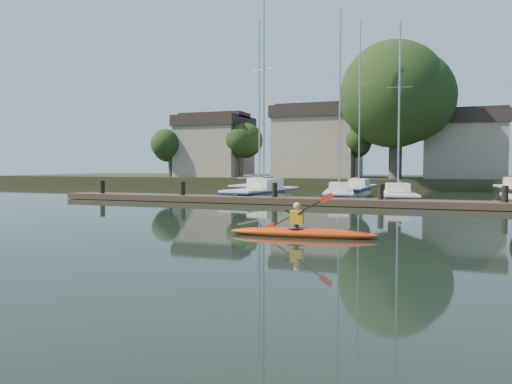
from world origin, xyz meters
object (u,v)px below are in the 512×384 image
(dock, at_px, (326,201))
(sailboat_3, at_px, (398,205))
(kayak, at_px, (301,231))
(sailboat_1, at_px, (262,201))
(sailboat_5, at_px, (258,194))
(sailboat_2, at_px, (339,202))
(sailboat_6, at_px, (358,195))

(dock, bearing_deg, sailboat_3, 46.34)
(kayak, xyz_separation_m, sailboat_1, (-7.27, 16.82, -0.38))
(kayak, xyz_separation_m, sailboat_5, (-10.49, 24.94, -0.38))
(kayak, bearing_deg, sailboat_1, 108.98)
(dock, relative_size, sailboat_3, 2.83)
(dock, relative_size, sailboat_2, 2.51)
(sailboat_5, distance_m, sailboat_6, 8.33)
(sailboat_3, bearing_deg, dock, -143.02)
(sailboat_1, height_order, sailboat_3, sailboat_1)
(sailboat_2, height_order, sailboat_3, sailboat_2)
(sailboat_1, relative_size, sailboat_3, 1.24)
(sailboat_1, bearing_deg, dock, -30.27)
(kayak, distance_m, sailboat_3, 16.45)
(kayak, xyz_separation_m, dock, (-1.99, 12.59, 0.02))
(sailboat_6, bearing_deg, kayak, -83.49)
(dock, height_order, sailboat_3, sailboat_3)
(sailboat_3, bearing_deg, sailboat_5, 135.38)
(dock, bearing_deg, sailboat_6, 90.86)
(kayak, xyz_separation_m, sailboat_6, (-2.18, 25.55, -0.35))
(sailboat_1, height_order, sailboat_6, sailboat_6)
(sailboat_6, bearing_deg, sailboat_1, -118.59)
(sailboat_3, distance_m, sailboat_6, 9.94)
(kayak, distance_m, dock, 12.74)
(sailboat_1, bearing_deg, kayak, -58.22)
(kayak, height_order, sailboat_5, sailboat_5)
(sailboat_3, xyz_separation_m, sailboat_5, (-12.12, 8.57, -0.02))
(sailboat_3, relative_size, sailboat_6, 0.80)
(sailboat_2, distance_m, sailboat_3, 3.95)
(kayak, height_order, sailboat_2, sailboat_2)
(dock, distance_m, sailboat_6, 12.97)
(kayak, relative_size, sailboat_3, 0.39)
(sailboat_2, bearing_deg, sailboat_5, 128.51)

